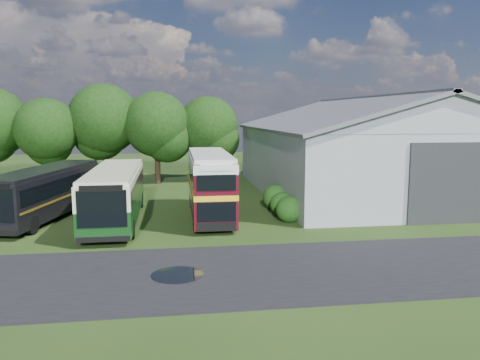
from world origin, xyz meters
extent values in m
plane|color=#1B3410|center=(0.00, 0.00, 0.00)|extent=(120.00, 120.00, 0.00)
cube|color=black|center=(3.00, -3.00, 0.00)|extent=(60.00, 8.00, 0.02)
cylinder|color=black|center=(-1.50, -3.00, 0.00)|extent=(2.20, 2.20, 0.01)
cube|color=gray|center=(15.00, 16.00, 2.75)|extent=(18.00, 24.00, 5.50)
cube|color=#2D3033|center=(15.00, 3.92, 2.50)|extent=(5.20, 0.18, 5.00)
cylinder|color=black|center=(-13.00, 23.50, 1.53)|extent=(0.56, 0.56, 3.06)
sphere|color=black|center=(-13.00, 23.50, 5.27)|extent=(5.78, 5.78, 5.78)
cylinder|color=black|center=(-8.00, 24.80, 1.80)|extent=(0.56, 0.56, 3.60)
sphere|color=black|center=(-8.00, 24.80, 6.20)|extent=(6.80, 6.80, 6.80)
cylinder|color=black|center=(-3.00, 23.80, 1.66)|extent=(0.56, 0.56, 3.31)
sphere|color=black|center=(-3.00, 23.80, 5.70)|extent=(6.26, 6.26, 6.26)
cylinder|color=black|center=(2.00, 24.60, 1.58)|extent=(0.56, 0.56, 3.17)
sphere|color=black|center=(2.00, 24.60, 5.46)|extent=(5.98, 5.98, 5.98)
sphere|color=#194714|center=(5.60, 6.00, 0.00)|extent=(1.70, 1.70, 1.70)
sphere|color=#194714|center=(5.60, 8.00, 0.00)|extent=(1.60, 1.60, 1.60)
sphere|color=#194714|center=(5.60, 10.00, 0.00)|extent=(1.80, 1.80, 1.80)
cube|color=#0E3512|center=(-5.13, 7.48, 1.84)|extent=(2.89, 12.19, 3.03)
cube|color=#420914|center=(0.79, 7.91, 2.26)|extent=(2.61, 9.87, 3.94)
cube|color=black|center=(-9.71, 9.25, 1.78)|extent=(5.13, 12.04, 2.92)
camera|label=1|loc=(-1.63, -21.97, 6.67)|focal=35.00mm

